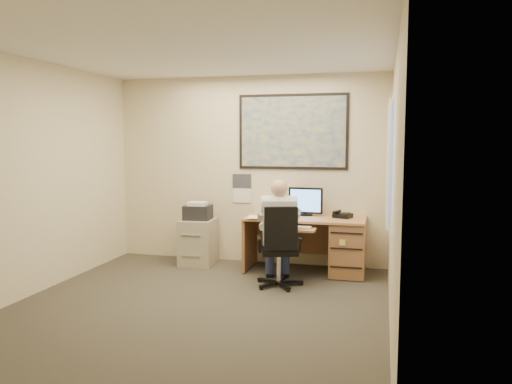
% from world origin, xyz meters
% --- Properties ---
extents(room_shell, '(4.00, 4.50, 2.70)m').
position_xyz_m(room_shell, '(0.00, 0.00, 1.35)').
color(room_shell, '#38342B').
rests_on(room_shell, ground).
extents(desk, '(1.60, 0.97, 1.13)m').
position_xyz_m(desk, '(1.23, 1.90, 0.44)').
color(desk, tan).
rests_on(desk, ground).
extents(world_map, '(1.56, 0.03, 1.06)m').
position_xyz_m(world_map, '(0.65, 2.23, 1.90)').
color(world_map, '#1E4C93').
rests_on(world_map, room_shell).
extents(wall_calendar, '(0.28, 0.01, 0.42)m').
position_xyz_m(wall_calendar, '(-0.10, 2.24, 1.08)').
color(wall_calendar, white).
rests_on(wall_calendar, room_shell).
extents(window_blinds, '(0.06, 1.40, 1.30)m').
position_xyz_m(window_blinds, '(1.97, 0.80, 1.55)').
color(window_blinds, beige).
rests_on(window_blinds, room_shell).
extents(filing_cabinet, '(0.50, 0.59, 0.90)m').
position_xyz_m(filing_cabinet, '(-0.67, 1.92, 0.39)').
color(filing_cabinet, '#A99E88').
rests_on(filing_cabinet, ground).
extents(office_chair, '(0.75, 0.75, 1.01)m').
position_xyz_m(office_chair, '(0.68, 1.08, 0.29)').
color(office_chair, black).
rests_on(office_chair, ground).
extents(person, '(0.73, 0.90, 1.31)m').
position_xyz_m(person, '(0.69, 1.16, 0.65)').
color(person, silver).
rests_on(person, office_chair).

